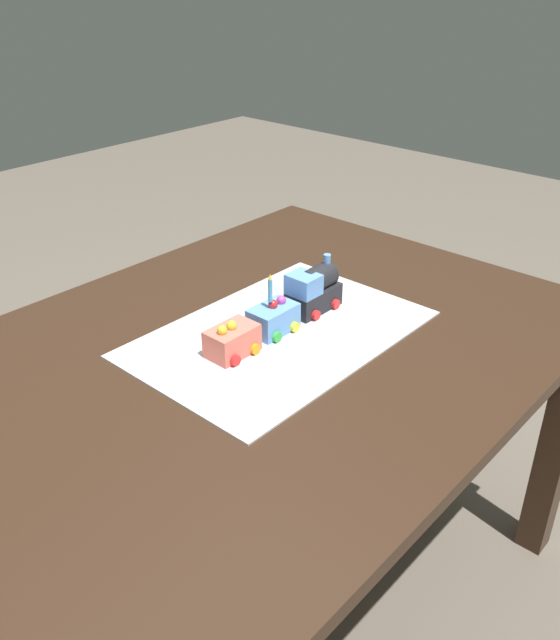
% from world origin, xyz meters
% --- Properties ---
extents(ground_plane, '(8.00, 8.00, 0.00)m').
position_xyz_m(ground_plane, '(0.00, 0.00, 0.00)').
color(ground_plane, '#6B6054').
extents(dining_table, '(1.40, 1.00, 0.74)m').
position_xyz_m(dining_table, '(0.00, 0.00, 0.63)').
color(dining_table, '#382316').
rests_on(dining_table, ground).
extents(cake_board, '(0.60, 0.40, 0.00)m').
position_xyz_m(cake_board, '(-0.08, 0.01, 0.74)').
color(cake_board, silver).
rests_on(cake_board, dining_table).
extents(cake_locomotive, '(0.14, 0.08, 0.12)m').
position_xyz_m(cake_locomotive, '(-0.20, -0.01, 0.79)').
color(cake_locomotive, '#232328').
rests_on(cake_locomotive, cake_board).
extents(cake_car_flatbed_sky_blue, '(0.10, 0.08, 0.07)m').
position_xyz_m(cake_car_flatbed_sky_blue, '(-0.07, -0.01, 0.77)').
color(cake_car_flatbed_sky_blue, '#669EEA').
rests_on(cake_car_flatbed_sky_blue, cake_board).
extents(cake_car_caboose_coral, '(0.10, 0.08, 0.07)m').
position_xyz_m(cake_car_caboose_coral, '(0.04, -0.01, 0.77)').
color(cake_car_caboose_coral, '#F27260').
rests_on(cake_car_caboose_coral, cake_board).
extents(birthday_candle, '(0.01, 0.01, 0.06)m').
position_xyz_m(birthday_candle, '(-0.07, -0.01, 0.85)').
color(birthday_candle, '#4CA5E5').
rests_on(birthday_candle, cake_car_flatbed_sky_blue).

